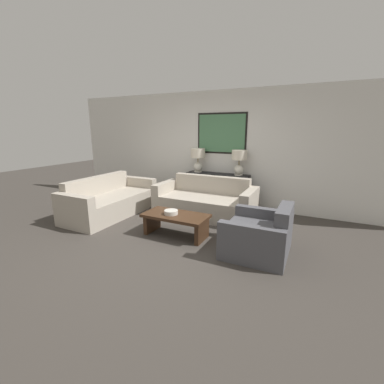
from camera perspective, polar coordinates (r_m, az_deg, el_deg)
name	(u,v)px	position (r m, az deg, el deg)	size (l,w,h in m)	color
ground_plane	(169,242)	(4.30, -5.19, -11.02)	(20.00, 20.00, 0.00)	#3D3833
back_wall	(222,149)	(6.13, 6.66, 9.37)	(8.27, 0.12, 2.65)	silver
console_table	(217,190)	(6.04, 5.58, 0.36)	(1.46, 0.36, 0.80)	black
table_lamp_left	(198,157)	(6.10, 1.33, 7.72)	(0.33, 0.33, 0.56)	silver
table_lamp_right	(239,159)	(5.75, 10.44, 7.12)	(0.33, 0.33, 0.56)	silver
couch_by_back_wall	(205,202)	(5.46, 3.01, -2.32)	(2.08, 0.93, 0.80)	#ADA393
couch_by_side	(110,201)	(5.80, -17.74, -1.99)	(0.93, 2.08, 0.80)	#ADA393
coffee_table	(176,220)	(4.43, -3.61, -6.22)	(1.12, 0.55, 0.39)	#3D2616
decorative_bowl	(171,212)	(4.40, -4.67, -4.50)	(0.23, 0.23, 0.07)	beige
armchair_near_back_wall	(259,236)	(3.96, 14.74, -9.41)	(0.90, 0.98, 0.76)	#4C4C51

